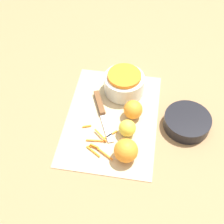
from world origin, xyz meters
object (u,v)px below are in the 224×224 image
object	(u,v)px
bowl_speckled	(124,83)
lemon	(127,128)
knife	(101,107)
bowl_dark	(187,122)
orange_right	(126,151)
orange_left	(133,110)

from	to	relation	value
bowl_speckled	lemon	xyz separation A→B (m)	(0.20, 0.04, -0.01)
lemon	knife	bearing A→B (deg)	-131.05
bowl_speckled	bowl_dark	bearing A→B (deg)	61.53
bowl_dark	orange_right	distance (m)	0.26
orange_left	orange_right	xyz separation A→B (m)	(0.18, -0.00, 0.01)
orange_left	bowl_dark	bearing A→B (deg)	86.79
knife	bowl_dark	bearing A→B (deg)	61.61
bowl_speckled	orange_left	world-z (taller)	bowl_speckled
orange_right	lemon	xyz separation A→B (m)	(-0.10, -0.01, -0.01)
bowl_dark	orange_left	bearing A→B (deg)	-93.21
bowl_dark	orange_right	size ratio (longest dim) A/B	2.08
bowl_dark	lemon	distance (m)	0.22
lemon	orange_right	bearing A→B (deg)	4.67
lemon	bowl_speckled	bearing A→B (deg)	-169.11
bowl_speckled	orange_left	xyz separation A→B (m)	(0.12, 0.05, -0.01)
knife	orange_right	bearing A→B (deg)	8.09
orange_right	lemon	world-z (taller)	orange_right
knife	orange_left	distance (m)	0.12
orange_right	knife	bearing A→B (deg)	-148.36
knife	lemon	distance (m)	0.15
bowl_speckled	bowl_dark	world-z (taller)	bowl_speckled
knife	bowl_speckled	bearing A→B (deg)	121.99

